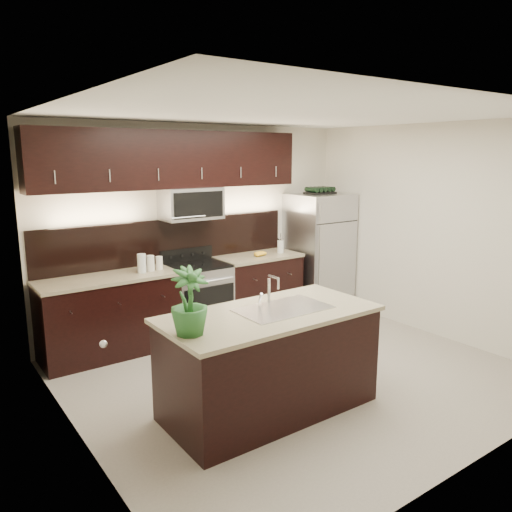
{
  "coord_description": "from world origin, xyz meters",
  "views": [
    {
      "loc": [
        -3.26,
        -3.81,
        2.32
      ],
      "look_at": [
        -0.13,
        0.55,
        1.22
      ],
      "focal_mm": 35.0,
      "sensor_mm": 36.0,
      "label": 1
    }
  ],
  "objects": [
    {
      "name": "french_press",
      "position": [
        1.08,
        1.64,
        1.04
      ],
      "size": [
        0.09,
        0.09,
        0.27
      ],
      "rotation": [
        0.0,
        0.0,
        0.34
      ],
      "color": "silver",
      "rests_on": "counter_run"
    },
    {
      "name": "bananas",
      "position": [
        0.64,
        1.61,
        0.97
      ],
      "size": [
        0.23,
        0.2,
        0.06
      ],
      "primitive_type": "ellipsoid",
      "rotation": [
        0.0,
        0.0,
        0.23
      ],
      "color": "gold",
      "rests_on": "counter_run"
    },
    {
      "name": "island",
      "position": [
        -0.69,
        -0.44,
        0.47
      ],
      "size": [
        1.96,
        0.96,
        0.94
      ],
      "color": "black",
      "rests_on": "ground"
    },
    {
      "name": "counter_run",
      "position": [
        -0.46,
        1.69,
        0.47
      ],
      "size": [
        3.51,
        0.65,
        0.94
      ],
      "color": "black",
      "rests_on": "ground"
    },
    {
      "name": "sink_faucet",
      "position": [
        -0.54,
        -0.43,
        0.96
      ],
      "size": [
        0.84,
        0.5,
        0.28
      ],
      "color": "silver",
      "rests_on": "island"
    },
    {
      "name": "canisters",
      "position": [
        -0.92,
        1.65,
        1.04
      ],
      "size": [
        0.33,
        0.13,
        0.22
      ],
      "rotation": [
        0.0,
        0.0,
        0.15
      ],
      "color": "silver",
      "rests_on": "counter_run"
    },
    {
      "name": "room_walls",
      "position": [
        -0.11,
        -0.04,
        1.7
      ],
      "size": [
        4.52,
        4.02,
        2.71
      ],
      "color": "beige",
      "rests_on": "ground"
    },
    {
      "name": "upper_fixtures",
      "position": [
        -0.43,
        1.84,
        2.14
      ],
      "size": [
        3.49,
        0.4,
        1.66
      ],
      "color": "black",
      "rests_on": "counter_run"
    },
    {
      "name": "refrigerator",
      "position": [
        1.8,
        1.63,
        0.87
      ],
      "size": [
        0.84,
        0.76,
        1.74
      ],
      "primitive_type": "cube",
      "color": "#B2B2B7",
      "rests_on": "ground"
    },
    {
      "name": "wine_rack",
      "position": [
        1.8,
        1.63,
        1.79
      ],
      "size": [
        0.43,
        0.27,
        0.1
      ],
      "color": "black",
      "rests_on": "refrigerator"
    },
    {
      "name": "plant",
      "position": [
        -1.53,
        -0.52,
        1.21
      ],
      "size": [
        0.3,
        0.3,
        0.53
      ],
      "primitive_type": "imported",
      "rotation": [
        0.0,
        0.0,
        0.0
      ],
      "color": "#235823",
      "rests_on": "island"
    },
    {
      "name": "ground",
      "position": [
        0.0,
        0.0,
        0.0
      ],
      "size": [
        4.5,
        4.5,
        0.0
      ],
      "primitive_type": "plane",
      "color": "gray",
      "rests_on": "ground"
    }
  ]
}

